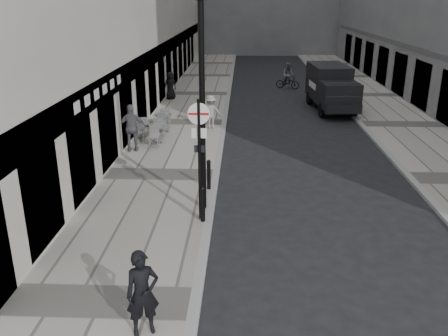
# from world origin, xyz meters

# --- Properties ---
(sidewalk) EXTENTS (4.00, 60.00, 0.12)m
(sidewalk) POSITION_xyz_m (-2.00, 18.00, 0.06)
(sidewalk) COLOR #A29D93
(sidewalk) RESTS_ON ground
(far_sidewalk) EXTENTS (4.00, 60.00, 0.12)m
(far_sidewalk) POSITION_xyz_m (9.00, 18.00, 0.06)
(far_sidewalk) COLOR #A29D93
(far_sidewalk) RESTS_ON ground
(walking_man) EXTENTS (0.74, 0.63, 1.73)m
(walking_man) POSITION_xyz_m (-0.88, 1.76, 0.99)
(walking_man) COLOR black
(walking_man) RESTS_ON sidewalk
(sign_post) EXTENTS (0.60, 0.09, 3.51)m
(sign_post) POSITION_xyz_m (-0.24, 6.78, 2.37)
(sign_post) COLOR black
(sign_post) RESTS_ON sidewalk
(lamppost) EXTENTS (0.29, 0.29, 6.35)m
(lamppost) POSITION_xyz_m (-0.20, 7.51, 3.65)
(lamppost) COLOR black
(lamppost) RESTS_ON sidewalk
(bollard_near) EXTENTS (0.13, 0.13, 0.95)m
(bollard_near) POSITION_xyz_m (-0.15, 9.01, 0.60)
(bollard_near) COLOR black
(bollard_near) RESTS_ON sidewalk
(bollard_far) EXTENTS (0.13, 0.13, 1.00)m
(bollard_far) POSITION_xyz_m (-0.15, 6.58, 0.62)
(bollard_far) COLOR black
(bollard_far) RESTS_ON sidewalk
(panel_van) EXTENTS (2.34, 5.42, 2.49)m
(panel_van) POSITION_xyz_m (5.99, 21.64, 1.40)
(panel_van) COLOR black
(panel_van) RESTS_ON ground
(cyclist) EXTENTS (1.80, 1.17, 1.84)m
(cyclist) POSITION_xyz_m (4.12, 28.21, 0.72)
(cyclist) COLOR black
(cyclist) RESTS_ON ground
(pedestrian_a) EXTENTS (1.22, 0.67, 1.97)m
(pedestrian_a) POSITION_xyz_m (-3.60, 13.04, 1.11)
(pedestrian_a) COLOR #5A595E
(pedestrian_a) RESTS_ON sidewalk
(pedestrian_b) EXTENTS (1.15, 0.82, 1.61)m
(pedestrian_b) POSITION_xyz_m (-0.60, 16.83, 0.93)
(pedestrian_b) COLOR gray
(pedestrian_b) RESTS_ON sidewalk
(pedestrian_c) EXTENTS (0.99, 0.91, 1.69)m
(pedestrian_c) POSITION_xyz_m (-3.60, 23.72, 0.97)
(pedestrian_c) COLOR black
(pedestrian_c) RESTS_ON sidewalk
(cafe_table_near) EXTENTS (0.79, 1.79, 1.02)m
(cafe_table_near) POSITION_xyz_m (-2.80, 15.99, 0.64)
(cafe_table_near) COLOR #B0B0B2
(cafe_table_near) RESTS_ON sidewalk
(cafe_table_mid) EXTENTS (0.66, 1.49, 0.85)m
(cafe_table_mid) POSITION_xyz_m (-3.60, 15.03, 0.55)
(cafe_table_mid) COLOR silver
(cafe_table_mid) RESTS_ON sidewalk
(cafe_table_far) EXTENTS (0.77, 1.75, 1.00)m
(cafe_table_far) POSITION_xyz_m (-2.80, 14.16, 0.62)
(cafe_table_far) COLOR #B5B5B7
(cafe_table_far) RESTS_ON sidewalk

